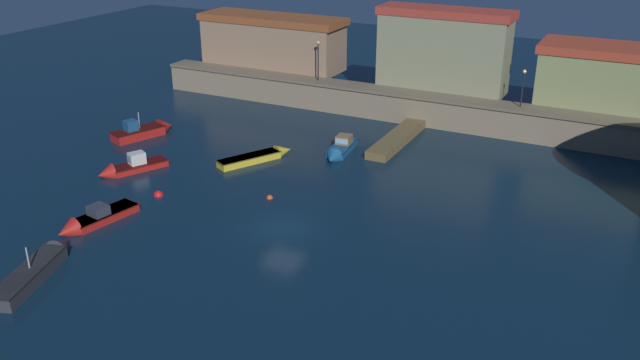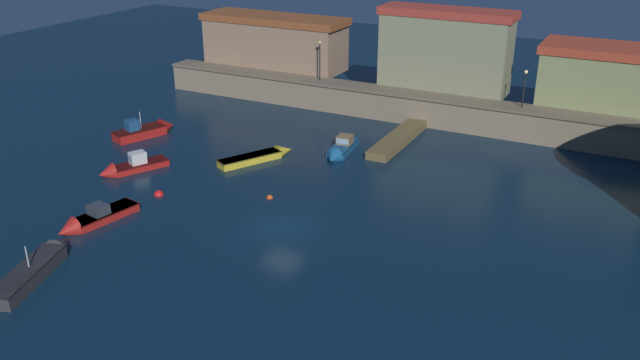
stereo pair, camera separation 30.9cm
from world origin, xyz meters
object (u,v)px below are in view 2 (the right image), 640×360
Objects in this scene: quay_lamp_1 at (525,82)px; moored_boat_3 at (261,156)px; moored_boat_5 at (37,266)px; moored_boat_1 at (91,220)px; moored_boat_4 at (128,167)px; mooring_buoy_0 at (159,195)px; quay_lamp_0 at (320,55)px; moored_boat_2 at (147,130)px; mooring_buoy_1 at (270,198)px; moored_boat_6 at (340,150)px.

quay_lamp_1 is 22.93m from moored_boat_3.
moored_boat_3 is 20.46m from moored_boat_5.
moored_boat_1 is at bearing -125.08° from quay_lamp_1.
mooring_buoy_0 is (4.85, -2.34, -0.36)m from moored_boat_4.
quay_lamp_0 is 0.66× the size of moored_boat_2.
mooring_buoy_1 is (4.38, -5.88, -0.31)m from moored_boat_3.
moored_boat_1 is 6.06m from moored_boat_5.
moored_boat_2 is at bearing 134.01° from mooring_buoy_0.
mooring_buoy_1 is at bearing 148.07° from moored_boat_1.
mooring_buoy_1 is at bearing -121.45° from quay_lamp_1.
quay_lamp_1 reaches higher than moored_boat_3.
quay_lamp_0 is 0.53× the size of moored_boat_5.
mooring_buoy_1 is (16.26, -6.25, -0.50)m from moored_boat_2.
moored_boat_2 is (-28.86, -14.34, -4.40)m from quay_lamp_1.
mooring_buoy_0 is (0.80, 5.53, -0.34)m from moored_boat_1.
quay_lamp_1 is 32.95m from moored_boat_4.
moored_boat_3 reaches higher than mooring_buoy_0.
moored_boat_2 reaches higher than moored_boat_6.
moored_boat_5 reaches higher than moored_boat_6.
moored_boat_2 is 0.81× the size of moored_boat_5.
quay_lamp_0 is 0.60× the size of moored_boat_3.
mooring_buoy_1 is (7.17, 3.17, 0.00)m from mooring_buoy_0.
quay_lamp_1 is at bearing 50.25° from mooring_buoy_0.
moored_boat_1 is 1.07× the size of moored_boat_6.
moored_boat_4 is 5.40m from mooring_buoy_0.
mooring_buoy_0 is at bearing -156.17° from mooring_buoy_1.
moored_boat_3 is at bearing 176.77° from moored_boat_1.
mooring_buoy_0 reaches higher than mooring_buoy_1.
moored_boat_2 reaches higher than mooring_buoy_1.
mooring_buoy_1 is (12.02, 0.83, -0.36)m from moored_boat_4.
moored_boat_4 is 12.05m from mooring_buoy_1.
mooring_buoy_0 is at bearing -37.70° from moored_boat_6.
moored_boat_6 reaches higher than mooring_buoy_0.
moored_boat_4 is at bearing -138.97° from quay_lamp_1.
moored_boat_5 is 1.33× the size of moored_boat_6.
moored_boat_1 is at bearing -31.73° from moored_boat_6.
quay_lamp_0 is at bearing -17.28° from moored_boat_5.
moored_boat_6 is at bearing 156.51° from moored_boat_4.
moored_boat_5 is at bearing -157.30° from moored_boat_3.
moored_boat_2 is 8.26m from moored_boat_4.
quay_lamp_0 is 24.33m from mooring_buoy_0.
moored_boat_1 is 11.80m from mooring_buoy_1.
moored_boat_4 reaches higher than mooring_buoy_0.
quay_lamp_1 is at bearing -21.22° from moored_boat_3.
moored_boat_2 is 17.29m from moored_boat_6.
moored_boat_4 reaches higher than moored_boat_1.
moored_boat_5 is at bearing -89.12° from quay_lamp_0.
moored_boat_6 is (6.85, 24.43, -0.07)m from moored_boat_5.
quay_lamp_0 reaches higher than quay_lamp_1.
moored_boat_6 is 9.96m from mooring_buoy_1.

